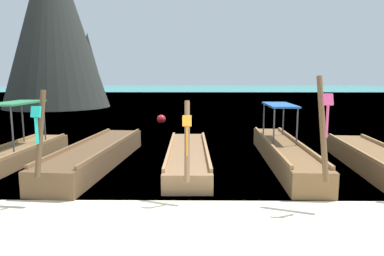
{
  "coord_description": "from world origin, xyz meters",
  "views": [
    {
      "loc": [
        0.1,
        -5.95,
        2.77
      ],
      "look_at": [
        0.0,
        3.48,
        1.37
      ],
      "focal_mm": 31.95,
      "sensor_mm": 36.0,
      "label": 1
    }
  ],
  "objects_px": {
    "mooring_buoy_near": "(161,119)",
    "longtail_boat_violet_ribbon": "(5,158)",
    "longtail_boat_pink_ribbon": "(283,152)",
    "longtail_boat_turquoise_ribbon": "(97,155)",
    "longtail_boat_orange_ribbon": "(188,156)",
    "karst_rock": "(55,22)",
    "longtail_boat_red_ribbon": "(371,159)"
  },
  "relations": [
    {
      "from": "longtail_boat_turquoise_ribbon",
      "to": "longtail_boat_orange_ribbon",
      "type": "xyz_separation_m",
      "value": [
        2.89,
        0.14,
        -0.07
      ]
    },
    {
      "from": "longtail_boat_violet_ribbon",
      "to": "karst_rock",
      "type": "distance_m",
      "value": 24.19
    },
    {
      "from": "longtail_boat_turquoise_ribbon",
      "to": "karst_rock",
      "type": "bearing_deg",
      "value": 114.26
    },
    {
      "from": "longtail_boat_pink_ribbon",
      "to": "mooring_buoy_near",
      "type": "bearing_deg",
      "value": 117.0
    },
    {
      "from": "longtail_boat_violet_ribbon",
      "to": "mooring_buoy_near",
      "type": "relative_size",
      "value": 13.19
    },
    {
      "from": "longtail_boat_pink_ribbon",
      "to": "karst_rock",
      "type": "relative_size",
      "value": 0.47
    },
    {
      "from": "longtail_boat_violet_ribbon",
      "to": "longtail_boat_turquoise_ribbon",
      "type": "bearing_deg",
      "value": 6.21
    },
    {
      "from": "longtail_boat_pink_ribbon",
      "to": "longtail_boat_red_ribbon",
      "type": "distance_m",
      "value": 2.62
    },
    {
      "from": "longtail_boat_violet_ribbon",
      "to": "mooring_buoy_near",
      "type": "bearing_deg",
      "value": 69.72
    },
    {
      "from": "longtail_boat_pink_ribbon",
      "to": "longtail_boat_turquoise_ribbon",
      "type": "bearing_deg",
      "value": -177.08
    },
    {
      "from": "longtail_boat_red_ribbon",
      "to": "longtail_boat_violet_ribbon",
      "type": "bearing_deg",
      "value": -179.92
    },
    {
      "from": "longtail_boat_violet_ribbon",
      "to": "longtail_boat_red_ribbon",
      "type": "height_order",
      "value": "longtail_boat_red_ribbon"
    },
    {
      "from": "longtail_boat_orange_ribbon",
      "to": "karst_rock",
      "type": "xyz_separation_m",
      "value": [
        -12.64,
        21.49,
        7.52
      ]
    },
    {
      "from": "karst_rock",
      "to": "longtail_boat_turquoise_ribbon",
      "type": "bearing_deg",
      "value": -65.74
    },
    {
      "from": "longtail_boat_orange_ribbon",
      "to": "longtail_boat_red_ribbon",
      "type": "height_order",
      "value": "longtail_boat_red_ribbon"
    },
    {
      "from": "longtail_boat_orange_ribbon",
      "to": "longtail_boat_red_ribbon",
      "type": "distance_m",
      "value": 5.65
    },
    {
      "from": "longtail_boat_pink_ribbon",
      "to": "mooring_buoy_near",
      "type": "height_order",
      "value": "longtail_boat_pink_ribbon"
    },
    {
      "from": "longtail_boat_orange_ribbon",
      "to": "longtail_boat_red_ribbon",
      "type": "bearing_deg",
      "value": -4.28
    },
    {
      "from": "longtail_boat_pink_ribbon",
      "to": "longtail_boat_red_ribbon",
      "type": "height_order",
      "value": "longtail_boat_pink_ribbon"
    },
    {
      "from": "longtail_boat_orange_ribbon",
      "to": "longtail_boat_pink_ribbon",
      "type": "distance_m",
      "value": 3.1
    },
    {
      "from": "mooring_buoy_near",
      "to": "longtail_boat_violet_ribbon",
      "type": "bearing_deg",
      "value": -110.28
    },
    {
      "from": "longtail_boat_turquoise_ribbon",
      "to": "karst_rock",
      "type": "relative_size",
      "value": 0.42
    },
    {
      "from": "longtail_boat_violet_ribbon",
      "to": "longtail_boat_turquoise_ribbon",
      "type": "height_order",
      "value": "longtail_boat_turquoise_ribbon"
    },
    {
      "from": "longtail_boat_turquoise_ribbon",
      "to": "longtail_boat_red_ribbon",
      "type": "relative_size",
      "value": 1.19
    },
    {
      "from": "longtail_boat_red_ribbon",
      "to": "karst_rock",
      "type": "xyz_separation_m",
      "value": [
        -18.27,
        21.91,
        7.47
      ]
    },
    {
      "from": "karst_rock",
      "to": "longtail_boat_pink_ribbon",
      "type": "bearing_deg",
      "value": -53.59
    },
    {
      "from": "longtail_boat_pink_ribbon",
      "to": "longtail_boat_orange_ribbon",
      "type": "bearing_deg",
      "value": -176.87
    },
    {
      "from": "longtail_boat_violet_ribbon",
      "to": "karst_rock",
      "type": "height_order",
      "value": "karst_rock"
    },
    {
      "from": "longtail_boat_violet_ribbon",
      "to": "longtail_boat_red_ribbon",
      "type": "bearing_deg",
      "value": 0.08
    },
    {
      "from": "longtail_boat_orange_ribbon",
      "to": "karst_rock",
      "type": "height_order",
      "value": "karst_rock"
    },
    {
      "from": "longtail_boat_violet_ribbon",
      "to": "longtail_boat_pink_ribbon",
      "type": "xyz_separation_m",
      "value": [
        8.74,
        0.61,
        0.06
      ]
    },
    {
      "from": "longtail_boat_red_ribbon",
      "to": "mooring_buoy_near",
      "type": "distance_m",
      "value": 12.72
    }
  ]
}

